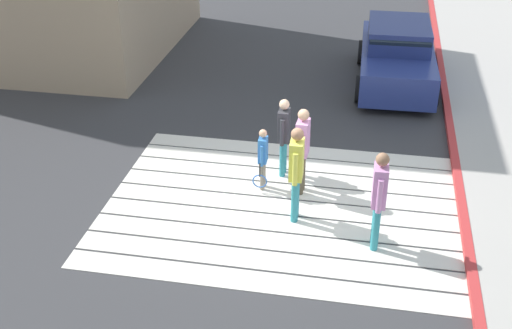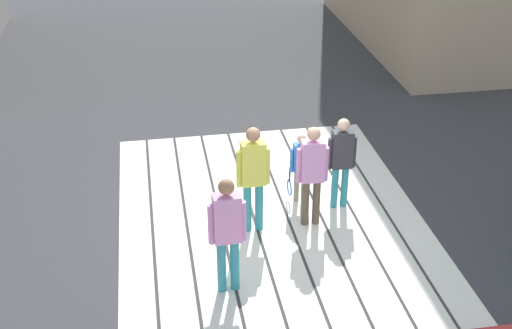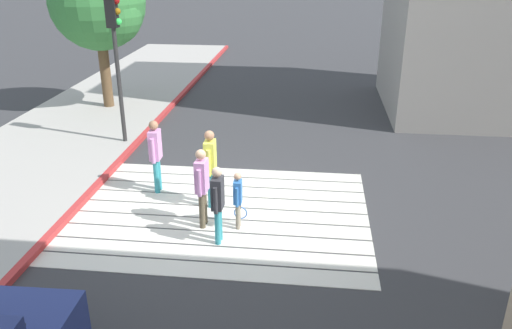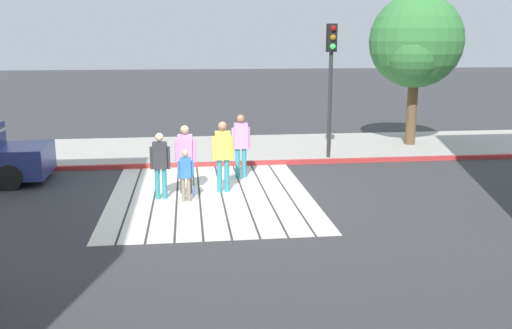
# 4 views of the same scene
# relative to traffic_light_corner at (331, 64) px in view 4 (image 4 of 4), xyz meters

# --- Properties ---
(ground_plane) EXTENTS (120.00, 120.00, 0.00)m
(ground_plane) POSITION_rel_traffic_light_corner_xyz_m (3.58, -3.90, -3.04)
(ground_plane) COLOR #38383A
(crosswalk_stripes) EXTENTS (6.40, 4.90, 0.01)m
(crosswalk_stripes) POSITION_rel_traffic_light_corner_xyz_m (3.58, -3.90, -3.03)
(crosswalk_stripes) COLOR silver
(crosswalk_stripes) RESTS_ON ground
(sidewalk_west) EXTENTS (4.80, 40.00, 0.12)m
(sidewalk_west) POSITION_rel_traffic_light_corner_xyz_m (-2.02, -3.90, -2.98)
(sidewalk_west) COLOR #ADA8A0
(sidewalk_west) RESTS_ON ground
(curb_painted) EXTENTS (0.16, 40.00, 0.13)m
(curb_painted) POSITION_rel_traffic_light_corner_xyz_m (0.33, -3.90, -2.97)
(curb_painted) COLOR #BC3333
(curb_painted) RESTS_ON ground
(traffic_light_corner) EXTENTS (0.39, 0.28, 4.24)m
(traffic_light_corner) POSITION_rel_traffic_light_corner_xyz_m (0.00, 0.00, 0.00)
(traffic_light_corner) COLOR #2D2D2D
(traffic_light_corner) RESTS_ON ground
(street_tree) EXTENTS (3.20, 3.20, 5.32)m
(street_tree) POSITION_rel_traffic_light_corner_xyz_m (-1.76, 3.40, 0.59)
(street_tree) COLOR brown
(street_tree) RESTS_ON ground
(pedestrian_adult_lead) EXTENTS (0.24, 0.52, 1.80)m
(pedestrian_adult_lead) POSITION_rel_traffic_light_corner_xyz_m (3.29, -3.56, -1.99)
(pedestrian_adult_lead) COLOR teal
(pedestrian_adult_lead) RESTS_ON ground
(pedestrian_adult_trailing) EXTENTS (0.24, 0.50, 1.72)m
(pedestrian_adult_trailing) POSITION_rel_traffic_light_corner_xyz_m (3.30, -4.49, -2.03)
(pedestrian_adult_trailing) COLOR brown
(pedestrian_adult_trailing) RESTS_ON ground
(pedestrian_adult_side) EXTENTS (0.24, 0.52, 1.78)m
(pedestrian_adult_side) POSITION_rel_traffic_light_corner_xyz_m (1.87, -2.97, -2.00)
(pedestrian_adult_side) COLOR teal
(pedestrian_adult_side) RESTS_ON ground
(pedestrian_teen_behind) EXTENTS (0.21, 0.48, 1.62)m
(pedestrian_teen_behind) POSITION_rel_traffic_light_corner_xyz_m (3.73, -5.09, -2.09)
(pedestrian_teen_behind) COLOR teal
(pedestrian_teen_behind) RESTS_ON ground
(pedestrian_child_with_racket) EXTENTS (0.28, 0.39, 1.25)m
(pedestrian_child_with_racket) POSITION_rel_traffic_light_corner_xyz_m (4.03, -4.48, -2.33)
(pedestrian_child_with_racket) COLOR gray
(pedestrian_child_with_racket) RESTS_ON ground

